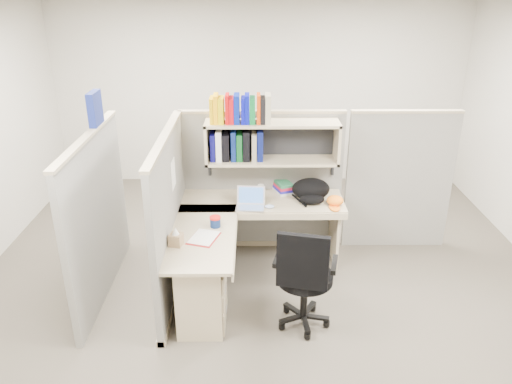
{
  "coord_description": "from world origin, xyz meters",
  "views": [
    {
      "loc": [
        -0.1,
        -4.31,
        2.94
      ],
      "look_at": [
        -0.07,
        0.25,
        0.96
      ],
      "focal_mm": 35.0,
      "sensor_mm": 36.0,
      "label": 1
    }
  ],
  "objects_px": {
    "snack_canister": "(215,222)",
    "backpack": "(311,191)",
    "desk": "(221,266)",
    "laptop": "(250,199)",
    "task_chair": "(304,293)"
  },
  "relations": [
    {
      "from": "laptop",
      "to": "task_chair",
      "type": "relative_size",
      "value": 0.28
    },
    {
      "from": "desk",
      "to": "laptop",
      "type": "xyz_separation_m",
      "value": [
        0.28,
        0.66,
        0.4
      ]
    },
    {
      "from": "laptop",
      "to": "backpack",
      "type": "bearing_deg",
      "value": 18.73
    },
    {
      "from": "snack_canister",
      "to": "backpack",
      "type": "bearing_deg",
      "value": 30.62
    },
    {
      "from": "desk",
      "to": "backpack",
      "type": "distance_m",
      "value": 1.31
    },
    {
      "from": "backpack",
      "to": "snack_canister",
      "type": "relative_size",
      "value": 3.78
    },
    {
      "from": "task_chair",
      "to": "snack_canister",
      "type": "bearing_deg",
      "value": 144.2
    },
    {
      "from": "laptop",
      "to": "task_chair",
      "type": "bearing_deg",
      "value": -60.26
    },
    {
      "from": "laptop",
      "to": "task_chair",
      "type": "distance_m",
      "value": 1.2
    },
    {
      "from": "laptop",
      "to": "snack_canister",
      "type": "xyz_separation_m",
      "value": [
        -0.33,
        -0.41,
        -0.05
      ]
    },
    {
      "from": "backpack",
      "to": "task_chair",
      "type": "height_order",
      "value": "task_chair"
    },
    {
      "from": "backpack",
      "to": "snack_canister",
      "type": "xyz_separation_m",
      "value": [
        -0.98,
        -0.58,
        -0.06
      ]
    },
    {
      "from": "laptop",
      "to": "backpack",
      "type": "height_order",
      "value": "backpack"
    },
    {
      "from": "task_chair",
      "to": "desk",
      "type": "bearing_deg",
      "value": 155.63
    },
    {
      "from": "laptop",
      "to": "desk",
      "type": "bearing_deg",
      "value": -108.58
    }
  ]
}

